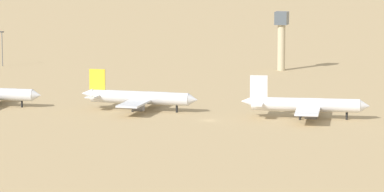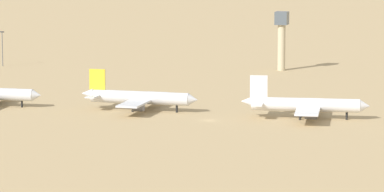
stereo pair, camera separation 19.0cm
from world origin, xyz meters
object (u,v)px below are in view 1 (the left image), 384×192
Objects in this scene: parked_jet_yellow_2 at (138,98)px; light_pole_west at (2,46)px; parked_jet_white_3 at (304,105)px; control_tower at (281,35)px.

light_pole_west is (-96.34, 97.58, 4.40)m from parked_jet_yellow_2.
light_pole_west reaches higher than parked_jet_yellow_2.
parked_jet_yellow_2 is 0.99× the size of parked_jet_white_3.
parked_jet_white_3 is at bearing -74.30° from control_tower.
parked_jet_yellow_2 is 120.09m from control_tower.
parked_jet_white_3 is 179.84m from light_pole_west.
parked_jet_white_3 is 2.68× the size of light_pole_west.
light_pole_west is at bearing 133.40° from parked_jet_yellow_2.
control_tower is 119.95m from light_pole_west.
parked_jet_white_3 is (54.79, 0.20, 0.05)m from parked_jet_yellow_2.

